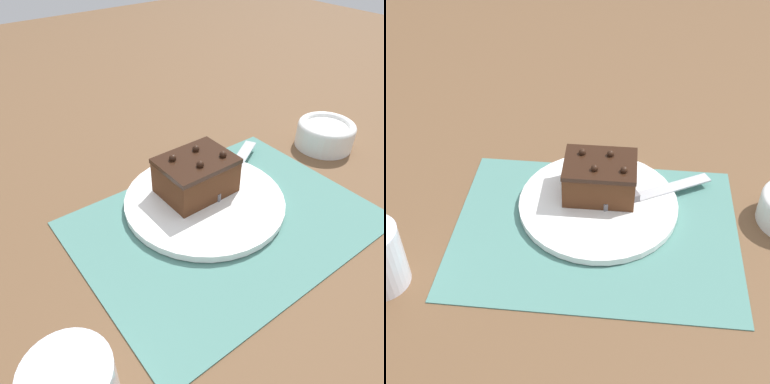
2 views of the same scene
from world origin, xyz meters
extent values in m
plane|color=brown|center=(0.00, 0.00, 0.00)|extent=(3.00, 3.00, 0.00)
cube|color=slate|center=(0.00, 0.00, 0.00)|extent=(0.46, 0.34, 0.00)
cylinder|color=white|center=(0.00, -0.06, 0.01)|extent=(0.27, 0.27, 0.01)
cube|color=#512D19|center=(0.00, -0.08, 0.04)|extent=(0.12, 0.09, 0.06)
cube|color=black|center=(0.00, -0.08, 0.08)|extent=(0.12, 0.09, 0.01)
sphere|color=black|center=(-0.04, -0.06, 0.08)|extent=(0.01, 0.01, 0.01)
sphere|color=black|center=(-0.02, -0.10, 0.08)|extent=(0.01, 0.01, 0.01)
sphere|color=black|center=(0.01, -0.06, 0.08)|extent=(0.01, 0.01, 0.01)
sphere|color=black|center=(0.03, -0.10, 0.08)|extent=(0.01, 0.01, 0.01)
cube|color=slate|center=(-0.04, -0.05, 0.02)|extent=(0.07, 0.05, 0.01)
cube|color=#B7BABF|center=(-0.13, -0.10, 0.02)|extent=(0.13, 0.09, 0.00)
cylinder|color=white|center=(-0.32, -0.06, 0.02)|extent=(0.12, 0.12, 0.05)
torus|color=white|center=(-0.32, -0.06, 0.05)|extent=(0.12, 0.12, 0.02)
camera|label=1|loc=(0.31, 0.32, 0.41)|focal=35.00mm
camera|label=2|loc=(-0.04, 0.62, 0.62)|focal=50.00mm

